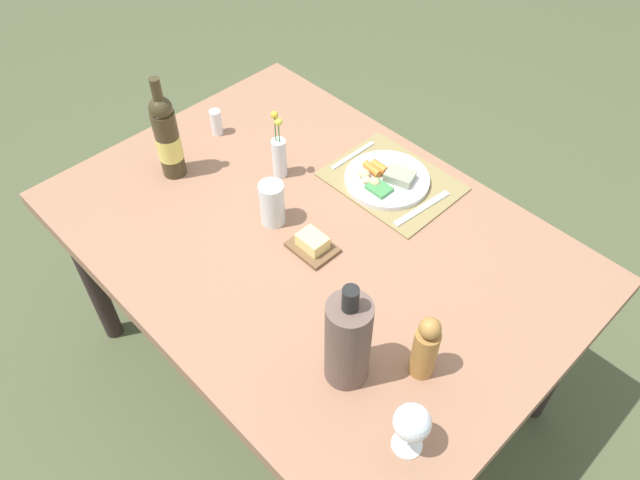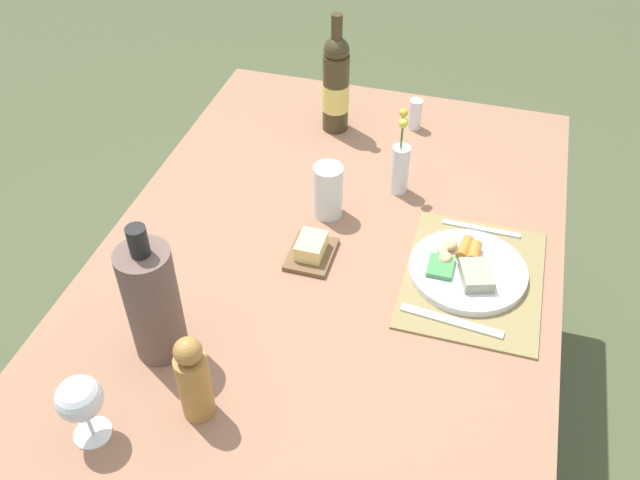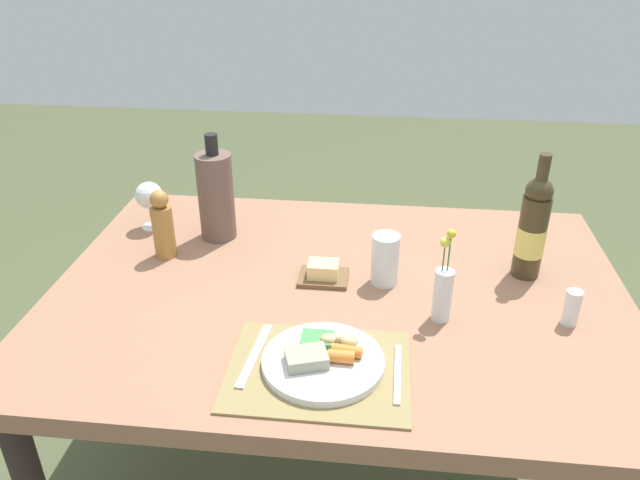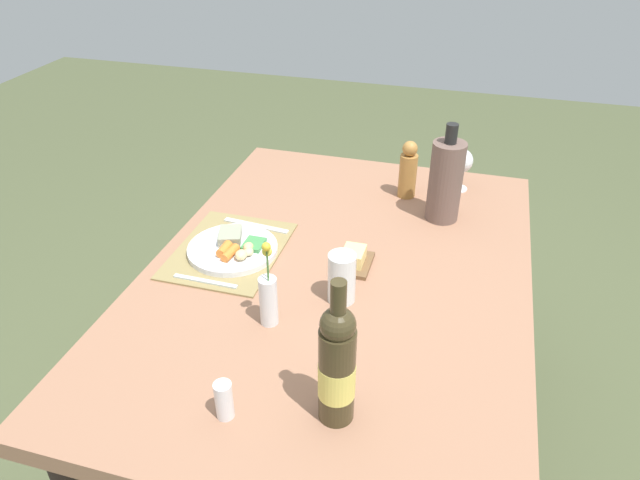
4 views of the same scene
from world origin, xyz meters
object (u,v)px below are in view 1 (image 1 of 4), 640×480
object	(u,v)px
knife	(353,155)
salt_shaker	(216,122)
pepper_mill	(425,348)
cooler_bottle	(348,341)
fork	(422,208)
wine_bottle	(167,137)
butter_dish	(312,244)
water_tumbler	(272,206)
dinner_plate	(386,179)
dining_table	(312,251)
flower_vase	(279,155)
wine_glass	(412,423)

from	to	relation	value
knife	salt_shaker	xyz separation A→B (m)	(0.40, 0.24, 0.04)
pepper_mill	cooler_bottle	size ratio (longest dim) A/B	0.63
fork	salt_shaker	xyz separation A→B (m)	(0.71, 0.21, 0.04)
wine_bottle	butter_dish	world-z (taller)	wine_bottle
pepper_mill	wine_bottle	world-z (taller)	wine_bottle
water_tumbler	butter_dish	world-z (taller)	water_tumbler
salt_shaker	wine_bottle	world-z (taller)	wine_bottle
dinner_plate	pepper_mill	distance (m)	0.66
dinner_plate	cooler_bottle	bearing A→B (deg)	123.69
dining_table	water_tumbler	world-z (taller)	water_tumbler
salt_shaker	flower_vase	xyz separation A→B (m)	(-0.30, -0.01, 0.03)
fork	cooler_bottle	distance (m)	0.61
cooler_bottle	wine_glass	world-z (taller)	cooler_bottle
dinner_plate	water_tumbler	world-z (taller)	water_tumbler
butter_dish	wine_glass	size ratio (longest dim) A/B	0.87
knife	water_tumbler	distance (m)	0.38
dining_table	wine_bottle	size ratio (longest dim) A/B	4.36
fork	flower_vase	world-z (taller)	flower_vase
fork	pepper_mill	bearing A→B (deg)	134.71
knife	flower_vase	world-z (taller)	flower_vase
dinner_plate	fork	xyz separation A→B (m)	(-0.15, 0.01, -0.01)
knife	cooler_bottle	size ratio (longest dim) A/B	0.58
fork	pepper_mill	distance (m)	0.55
water_tumbler	wine_glass	world-z (taller)	wine_glass
cooler_bottle	pepper_mill	bearing A→B (deg)	-132.18
salt_shaker	butter_dish	xyz separation A→B (m)	(-0.60, 0.13, -0.02)
fork	flower_vase	distance (m)	0.46
butter_dish	flower_vase	bearing A→B (deg)	-25.82
flower_vase	wine_glass	distance (m)	0.94
dinner_plate	wine_glass	world-z (taller)	wine_glass
flower_vase	butter_dish	xyz separation A→B (m)	(-0.30, 0.14, -0.06)
fork	wine_bottle	world-z (taller)	wine_bottle
knife	salt_shaker	world-z (taller)	salt_shaker
dining_table	pepper_mill	xyz separation A→B (m)	(-0.50, 0.12, 0.17)
salt_shaker	knife	bearing A→B (deg)	-149.76
salt_shaker	flower_vase	bearing A→B (deg)	-177.48
wine_bottle	butter_dish	bearing A→B (deg)	-170.68
dining_table	wine_glass	xyz separation A→B (m)	(-0.60, 0.28, 0.18)
pepper_mill	water_tumbler	distance (m)	0.62
fork	knife	world-z (taller)	same
water_tumbler	cooler_bottle	xyz separation A→B (m)	(-0.50, 0.21, 0.07)
dinner_plate	flower_vase	world-z (taller)	flower_vase
knife	flower_vase	xyz separation A→B (m)	(0.10, 0.22, 0.07)
salt_shaker	wine_glass	distance (m)	1.21
pepper_mill	water_tumbler	size ratio (longest dim) A/B	1.45
dining_table	salt_shaker	bearing A→B (deg)	-9.54
fork	water_tumbler	world-z (taller)	water_tumbler
butter_dish	water_tumbler	bearing A→B (deg)	1.82
fork	flower_vase	size ratio (longest dim) A/B	0.91
wine_bottle	cooler_bottle	xyz separation A→B (m)	(-0.87, 0.12, -0.01)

